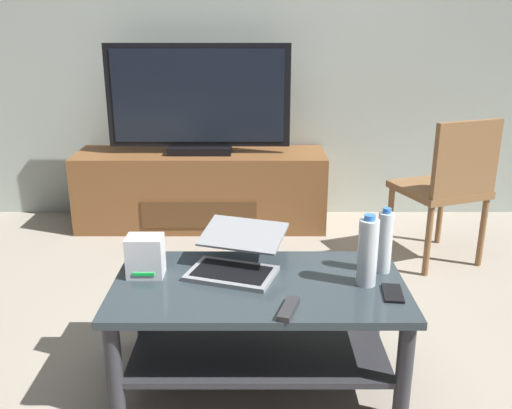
{
  "coord_description": "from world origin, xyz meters",
  "views": [
    {
      "loc": [
        0.01,
        -1.9,
        1.4
      ],
      "look_at": [
        0.01,
        0.55,
        0.58
      ],
      "focal_mm": 39.19,
      "sensor_mm": 36.0,
      "label": 1
    }
  ],
  "objects_px": {
    "television": "(199,102)",
    "dining_chair": "(449,183)",
    "laptop": "(236,257)",
    "water_bottle_near": "(368,252)",
    "water_bottle_far": "(385,242)",
    "coffee_table": "(259,313)",
    "tv_remote": "(289,309)",
    "media_cabinet": "(202,189)",
    "cell_phone": "(393,293)",
    "router_box": "(145,256)"
  },
  "relations": [
    {
      "from": "dining_chair",
      "to": "tv_remote",
      "type": "bearing_deg",
      "value": -126.26
    },
    {
      "from": "dining_chair",
      "to": "water_bottle_far",
      "type": "distance_m",
      "value": 1.19
    },
    {
      "from": "dining_chair",
      "to": "router_box",
      "type": "height_order",
      "value": "dining_chair"
    },
    {
      "from": "laptop",
      "to": "tv_remote",
      "type": "height_order",
      "value": "laptop"
    },
    {
      "from": "laptop",
      "to": "water_bottle_near",
      "type": "bearing_deg",
      "value": -14.03
    },
    {
      "from": "coffee_table",
      "to": "dining_chair",
      "type": "relative_size",
      "value": 1.28
    },
    {
      "from": "coffee_table",
      "to": "television",
      "type": "bearing_deg",
      "value": 102.47
    },
    {
      "from": "tv_remote",
      "to": "dining_chair",
      "type": "bearing_deg",
      "value": 71.2
    },
    {
      "from": "media_cabinet",
      "to": "tv_remote",
      "type": "distance_m",
      "value": 2.08
    },
    {
      "from": "tv_remote",
      "to": "laptop",
      "type": "bearing_deg",
      "value": 137.17
    },
    {
      "from": "media_cabinet",
      "to": "laptop",
      "type": "bearing_deg",
      "value": -79.84
    },
    {
      "from": "dining_chair",
      "to": "water_bottle_near",
      "type": "bearing_deg",
      "value": -120.99
    },
    {
      "from": "coffee_table",
      "to": "media_cabinet",
      "type": "relative_size",
      "value": 0.66
    },
    {
      "from": "cell_phone",
      "to": "router_box",
      "type": "bearing_deg",
      "value": 176.63
    },
    {
      "from": "television",
      "to": "tv_remote",
      "type": "height_order",
      "value": "television"
    },
    {
      "from": "coffee_table",
      "to": "media_cabinet",
      "type": "height_order",
      "value": "media_cabinet"
    },
    {
      "from": "television",
      "to": "dining_chair",
      "type": "height_order",
      "value": "television"
    },
    {
      "from": "water_bottle_far",
      "to": "tv_remote",
      "type": "relative_size",
      "value": 1.68
    },
    {
      "from": "cell_phone",
      "to": "media_cabinet",
      "type": "bearing_deg",
      "value": 121.66
    },
    {
      "from": "television",
      "to": "water_bottle_far",
      "type": "relative_size",
      "value": 4.51
    },
    {
      "from": "laptop",
      "to": "cell_phone",
      "type": "xyz_separation_m",
      "value": [
        0.58,
        -0.21,
        -0.05
      ]
    },
    {
      "from": "coffee_table",
      "to": "router_box",
      "type": "relative_size",
      "value": 6.9
    },
    {
      "from": "media_cabinet",
      "to": "dining_chair",
      "type": "xyz_separation_m",
      "value": [
        1.49,
        -0.66,
        0.23
      ]
    },
    {
      "from": "media_cabinet",
      "to": "water_bottle_far",
      "type": "height_order",
      "value": "water_bottle_far"
    },
    {
      "from": "cell_phone",
      "to": "water_bottle_near",
      "type": "bearing_deg",
      "value": 140.99
    },
    {
      "from": "media_cabinet",
      "to": "cell_phone",
      "type": "xyz_separation_m",
      "value": [
        0.88,
        -1.89,
        0.17
      ]
    },
    {
      "from": "water_bottle_far",
      "to": "media_cabinet",
      "type": "bearing_deg",
      "value": 117.74
    },
    {
      "from": "laptop",
      "to": "cell_phone",
      "type": "relative_size",
      "value": 3.16
    },
    {
      "from": "laptop",
      "to": "water_bottle_near",
      "type": "xyz_separation_m",
      "value": [
        0.5,
        -0.12,
        0.08
      ]
    },
    {
      "from": "television",
      "to": "dining_chair",
      "type": "bearing_deg",
      "value": -23.28
    },
    {
      "from": "water_bottle_far",
      "to": "cell_phone",
      "type": "bearing_deg",
      "value": -91.29
    },
    {
      "from": "television",
      "to": "cell_phone",
      "type": "xyz_separation_m",
      "value": [
        0.88,
        -1.87,
        -0.44
      ]
    },
    {
      "from": "water_bottle_near",
      "to": "water_bottle_far",
      "type": "xyz_separation_m",
      "value": [
        0.09,
        0.11,
        -0.01
      ]
    },
    {
      "from": "cell_phone",
      "to": "television",
      "type": "bearing_deg",
      "value": 121.91
    },
    {
      "from": "coffee_table",
      "to": "media_cabinet",
      "type": "bearing_deg",
      "value": 102.33
    },
    {
      "from": "media_cabinet",
      "to": "water_bottle_near",
      "type": "distance_m",
      "value": 2.0
    },
    {
      "from": "media_cabinet",
      "to": "laptop",
      "type": "xyz_separation_m",
      "value": [
        0.3,
        -1.68,
        0.22
      ]
    },
    {
      "from": "dining_chair",
      "to": "cell_phone",
      "type": "xyz_separation_m",
      "value": [
        -0.6,
        -1.23,
        -0.06
      ]
    },
    {
      "from": "television",
      "to": "laptop",
      "type": "bearing_deg",
      "value": -79.71
    },
    {
      "from": "media_cabinet",
      "to": "tv_remote",
      "type": "height_order",
      "value": "media_cabinet"
    },
    {
      "from": "media_cabinet",
      "to": "water_bottle_near",
      "type": "bearing_deg",
      "value": -66.07
    },
    {
      "from": "water_bottle_far",
      "to": "laptop",
      "type": "bearing_deg",
      "value": 178.8
    },
    {
      "from": "coffee_table",
      "to": "water_bottle_far",
      "type": "bearing_deg",
      "value": 11.34
    },
    {
      "from": "television",
      "to": "router_box",
      "type": "relative_size",
      "value": 7.43
    },
    {
      "from": "laptop",
      "to": "media_cabinet",
      "type": "bearing_deg",
      "value": 100.16
    },
    {
      "from": "television",
      "to": "coffee_table",
      "type": "bearing_deg",
      "value": -77.53
    },
    {
      "from": "media_cabinet",
      "to": "tv_remote",
      "type": "bearing_deg",
      "value": -76.25
    },
    {
      "from": "dining_chair",
      "to": "water_bottle_far",
      "type": "xyz_separation_m",
      "value": [
        -0.6,
        -1.03,
        0.06
      ]
    },
    {
      "from": "television",
      "to": "cell_phone",
      "type": "bearing_deg",
      "value": -64.65
    },
    {
      "from": "media_cabinet",
      "to": "tv_remote",
      "type": "xyz_separation_m",
      "value": [
        0.49,
        -2.02,
        0.18
      ]
    }
  ]
}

